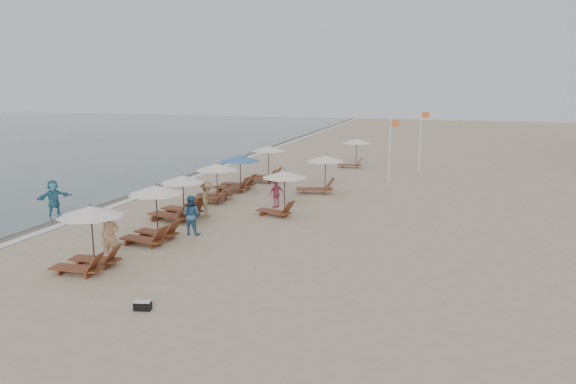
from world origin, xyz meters
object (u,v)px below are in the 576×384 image
(beachgoer_mid_a, at_px, (191,215))
(flag_pole_near, at_px, (391,146))
(beachgoer_far_a, at_px, (276,194))
(lounger_station_4, at_px, (237,173))
(beachgoer_near, at_px, (110,236))
(inland_station_2, at_px, (354,148))
(inland_station_1, at_px, (320,172))
(lounger_station_1, at_px, (152,213))
(lounger_station_2, at_px, (178,199))
(lounger_station_5, at_px, (265,165))
(inland_station_0, at_px, (281,186))
(lounger_station_0, at_px, (88,236))
(beachgoer_mid_b, at_px, (207,200))
(duffel_bag, at_px, (143,305))
(lounger_station_3, at_px, (213,183))
(waterline_walker, at_px, (54,198))

(beachgoer_mid_a, relative_size, flag_pole_near, 0.41)
(flag_pole_near, bearing_deg, beachgoer_far_a, -116.18)
(lounger_station_4, height_order, beachgoer_near, lounger_station_4)
(inland_station_2, xyz_separation_m, beachgoer_far_a, (-1.42, -14.52, -0.74))
(inland_station_1, height_order, beachgoer_near, inland_station_1)
(lounger_station_1, xyz_separation_m, lounger_station_2, (-0.91, 3.75, -0.26))
(lounger_station_5, bearing_deg, lounger_station_2, -93.78)
(beachgoer_far_a, bearing_deg, inland_station_0, 61.70)
(flag_pole_near, bearing_deg, inland_station_1, -123.08)
(lounger_station_0, height_order, beachgoer_mid_b, lounger_station_0)
(lounger_station_4, xyz_separation_m, beachgoer_near, (0.54, -13.25, -0.18))
(duffel_bag, bearing_deg, beachgoer_near, 134.82)
(lounger_station_2, distance_m, lounger_station_3, 3.93)
(lounger_station_5, relative_size, beachgoer_far_a, 1.73)
(lounger_station_0, height_order, beachgoer_far_a, lounger_station_0)
(beachgoer_far_a, height_order, duffel_bag, beachgoer_far_a)
(duffel_bag, bearing_deg, lounger_station_5, 99.77)
(lounger_station_2, distance_m, duffel_bag, 10.61)
(beachgoer_far_a, xyz_separation_m, waterline_walker, (-9.83, -4.85, 0.15))
(duffel_bag, bearing_deg, flag_pole_near, 79.28)
(lounger_station_1, xyz_separation_m, lounger_station_3, (-0.91, 7.69, -0.15))
(lounger_station_1, bearing_deg, beachgoer_mid_a, 57.67)
(lounger_station_1, height_order, beachgoer_near, lounger_station_1)
(beachgoer_near, bearing_deg, lounger_station_4, 68.75)
(lounger_station_0, height_order, waterline_walker, lounger_station_0)
(lounger_station_2, relative_size, lounger_station_3, 1.01)
(inland_station_1, bearing_deg, duffel_bag, -92.89)
(lounger_station_4, relative_size, waterline_walker, 1.54)
(lounger_station_3, bearing_deg, inland_station_0, -22.98)
(beachgoer_near, bearing_deg, lounger_station_1, 58.79)
(beachgoer_near, relative_size, beachgoer_mid_b, 1.01)
(beachgoer_near, relative_size, beachgoer_mid_a, 1.04)
(lounger_station_2, height_order, inland_station_2, inland_station_2)
(lounger_station_3, bearing_deg, beachgoer_near, -86.64)
(lounger_station_5, distance_m, inland_station_1, 5.08)
(lounger_station_0, height_order, inland_station_2, lounger_station_0)
(lounger_station_0, xyz_separation_m, duffel_bag, (3.54, -2.33, -1.10))
(lounger_station_2, relative_size, beachgoer_mid_a, 1.59)
(waterline_walker, relative_size, duffel_bag, 3.36)
(lounger_station_0, relative_size, flag_pole_near, 0.58)
(inland_station_1, distance_m, flag_pole_near, 6.39)
(inland_station_2, xyz_separation_m, flag_pole_near, (3.29, -4.94, 0.87))
(lounger_station_4, xyz_separation_m, duffel_bag, (4.11, -16.84, -0.94))
(inland_station_2, bearing_deg, beachgoer_mid_a, -99.32)
(lounger_station_1, distance_m, inland_station_2, 22.23)
(beachgoer_far_a, xyz_separation_m, flag_pole_near, (4.71, 9.58, 1.61))
(lounger_station_3, distance_m, lounger_station_4, 3.19)
(duffel_bag, bearing_deg, lounger_station_4, 103.70)
(beachgoer_mid_b, bearing_deg, flag_pole_near, -46.31)
(lounger_station_2, height_order, beachgoer_mid_b, lounger_station_2)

